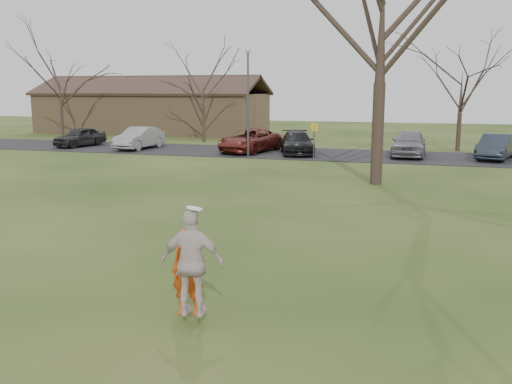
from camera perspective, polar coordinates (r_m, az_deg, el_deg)
ground at (r=10.34m, az=-6.50°, el=-12.14°), size 120.00×120.00×0.00m
parking_strip at (r=34.20m, az=10.13°, el=3.71°), size 62.00×6.50×0.04m
player_defender at (r=10.05m, az=-6.93°, el=-8.00°), size 0.64×0.48×1.58m
car_0 at (r=40.49m, az=-17.51°, el=5.39°), size 2.37×4.13×1.32m
car_1 at (r=37.86m, az=-11.81°, el=5.41°), size 1.82×4.43×1.43m
car_2 at (r=35.25m, az=-0.62°, el=5.27°), size 3.35×5.50×1.43m
car_3 at (r=34.35m, az=4.20°, el=5.04°), size 3.15×4.99×1.35m
car_4 at (r=34.14m, az=15.31°, el=4.85°), size 2.00×4.68×1.58m
car_5 at (r=34.33m, az=23.26°, el=4.26°), size 2.65×4.52×1.41m
catching_play at (r=9.36m, az=-6.48°, el=-7.19°), size 1.12×0.57×1.88m
building at (r=52.50m, az=-10.47°, el=8.10°), size 20.60×8.50×5.14m
lamp_post at (r=32.76m, az=-0.82°, el=10.50°), size 0.34×0.34×6.27m
sign_yellow at (r=31.40m, az=5.93°, el=5.84°), size 0.35×0.35×2.08m
big_tree at (r=24.01m, az=12.76°, el=17.51°), size 9.00×9.00×14.00m
small_tree_row at (r=38.82m, az=17.74°, el=9.90°), size 55.00×5.90×8.50m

